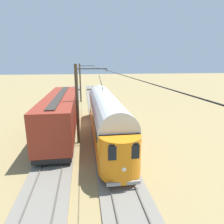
# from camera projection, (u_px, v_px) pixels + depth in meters

# --- Properties ---
(ground_plane) EXTENTS (220.00, 220.00, 0.00)m
(ground_plane) POSITION_uv_depth(u_px,v_px,m) (84.00, 124.00, 23.30)
(ground_plane) COLOR #937F51
(track_streetcar_siding) EXTENTS (2.80, 80.00, 0.18)m
(track_streetcar_siding) POSITION_uv_depth(u_px,v_px,m) (102.00, 122.00, 23.89)
(track_streetcar_siding) COLOR slate
(track_streetcar_siding) RESTS_ON ground
(track_adjacent_siding) EXTENTS (2.80, 80.00, 0.18)m
(track_adjacent_siding) POSITION_uv_depth(u_px,v_px,m) (65.00, 124.00, 23.28)
(track_adjacent_siding) COLOR slate
(track_adjacent_siding) RESTS_ON ground
(vintage_streetcar) EXTENTS (2.65, 17.67, 5.40)m
(vintage_streetcar) POSITION_uv_depth(u_px,v_px,m) (106.00, 114.00, 18.87)
(vintage_streetcar) COLOR orange
(vintage_streetcar) RESTS_ON ground
(boxcar_adjacent) EXTENTS (2.96, 14.84, 3.85)m
(boxcar_adjacent) POSITION_uv_depth(u_px,v_px,m) (61.00, 112.00, 19.98)
(boxcar_adjacent) COLOR maroon
(boxcar_adjacent) RESTS_ON ground
(catenary_pole_foreground) EXTENTS (2.86, 0.28, 7.05)m
(catenary_pole_foreground) POSITION_uv_depth(u_px,v_px,m) (81.00, 82.00, 35.93)
(catenary_pole_foreground) COLOR #4C3D28
(catenary_pole_foreground) RESTS_ON ground
(catenary_pole_mid_near) EXTENTS (2.86, 0.28, 7.05)m
(catenary_pole_mid_near) POSITION_uv_depth(u_px,v_px,m) (78.00, 103.00, 16.93)
(catenary_pole_mid_near) COLOR #4C3D28
(catenary_pole_mid_near) RESTS_ON ground
(overhead_wire_run) EXTENTS (2.66, 43.61, 0.18)m
(overhead_wire_run) POSITION_uv_depth(u_px,v_px,m) (105.00, 70.00, 17.30)
(overhead_wire_run) COLOR black
(overhead_wire_run) RESTS_ON ground
(switch_stand) EXTENTS (0.50, 0.30, 1.24)m
(switch_stand) POSITION_uv_depth(u_px,v_px,m) (105.00, 105.00, 30.68)
(switch_stand) COLOR black
(switch_stand) RESTS_ON ground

